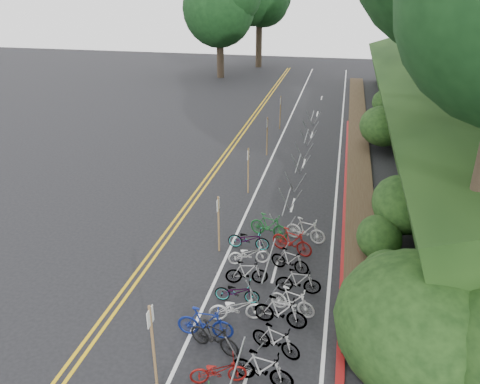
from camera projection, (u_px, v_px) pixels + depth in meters
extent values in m
plane|color=black|center=(162.00, 328.00, 15.20)|extent=(120.00, 120.00, 0.00)
cube|color=gold|center=(193.00, 196.00, 24.51)|extent=(0.12, 80.00, 0.01)
cube|color=gold|center=(198.00, 196.00, 24.45)|extent=(0.12, 80.00, 0.01)
cube|color=silver|center=(252.00, 201.00, 23.89)|extent=(0.12, 80.00, 0.01)
cube|color=silver|center=(335.00, 209.00, 23.06)|extent=(0.12, 80.00, 0.01)
cube|color=silver|center=(275.00, 271.00, 18.14)|extent=(0.10, 1.60, 0.01)
cube|color=silver|center=(293.00, 205.00, 23.48)|extent=(0.10, 1.60, 0.01)
cube|color=silver|center=(304.00, 163.00, 28.81)|extent=(0.10, 1.60, 0.01)
cube|color=silver|center=(312.00, 135.00, 34.14)|extent=(0.10, 1.60, 0.01)
cube|color=silver|center=(317.00, 114.00, 39.48)|extent=(0.10, 1.60, 0.01)
cube|color=silver|center=(322.00, 98.00, 44.81)|extent=(0.10, 1.60, 0.01)
cube|color=maroon|center=(346.00, 193.00, 24.72)|extent=(0.25, 28.00, 0.10)
cube|color=black|center=(472.00, 104.00, 30.94)|extent=(12.32, 44.00, 9.11)
cube|color=#382819|center=(358.00, 137.00, 33.46)|extent=(1.40, 44.00, 0.16)
ellipsoid|color=#284C19|center=(390.00, 277.00, 16.02)|extent=(2.00, 2.80, 1.60)
ellipsoid|color=#284C19|center=(403.00, 204.00, 20.09)|extent=(2.60, 3.64, 2.08)
ellipsoid|color=#284C19|center=(417.00, 151.00, 25.01)|extent=(2.20, 3.08, 1.76)
ellipsoid|color=#284C19|center=(382.00, 126.00, 30.80)|extent=(3.00, 4.20, 2.40)
ellipsoid|color=#284C19|center=(388.00, 103.00, 35.92)|extent=(2.40, 3.36, 1.92)
ellipsoid|color=#284C19|center=(402.00, 84.00, 38.94)|extent=(2.80, 3.92, 2.24)
ellipsoid|color=#284C19|center=(379.00, 237.00, 18.78)|extent=(1.80, 2.52, 1.44)
ellipsoid|color=#284C19|center=(424.00, 120.00, 28.16)|extent=(3.20, 4.48, 2.56)
ellipsoid|color=black|center=(425.00, 324.00, 13.57)|extent=(5.28, 6.16, 3.52)
cylinder|color=#2D2319|center=(477.00, 88.00, 21.28)|extent=(0.86, 0.86, 6.69)
cylinder|color=#2D2319|center=(449.00, 44.00, 35.18)|extent=(0.83, 0.83, 6.24)
cylinder|color=#2D2319|center=(465.00, 20.00, 41.33)|extent=(0.88, 0.88, 7.13)
cylinder|color=#2D2319|center=(220.00, 52.00, 53.10)|extent=(0.81, 0.81, 5.79)
ellipsoid|color=black|center=(219.00, 2.00, 50.92)|extent=(7.92, 7.92, 7.53)
cylinder|color=#2D2319|center=(259.00, 46.00, 59.72)|extent=(0.79, 0.79, 5.35)
ellipsoid|color=black|center=(259.00, 6.00, 57.75)|extent=(6.93, 6.93, 6.59)
cylinder|color=gray|center=(234.00, 374.00, 11.97)|extent=(0.05, 2.80, 0.05)
cylinder|color=gray|center=(235.00, 353.00, 13.41)|extent=(0.56, 0.04, 1.09)
cylinder|color=gray|center=(254.00, 356.00, 13.30)|extent=(0.56, 0.04, 1.09)
cylinder|color=gray|center=(269.00, 260.00, 16.80)|extent=(0.05, 3.00, 0.05)
cylinder|color=gray|center=(254.00, 295.00, 15.85)|extent=(0.58, 0.04, 1.13)
cylinder|color=gray|center=(270.00, 297.00, 15.74)|extent=(0.58, 0.04, 1.13)
cylinder|color=gray|center=(267.00, 252.00, 18.34)|extent=(0.58, 0.04, 1.13)
cylinder|color=gray|center=(281.00, 254.00, 18.23)|extent=(0.58, 0.04, 1.13)
cylinder|color=gray|center=(287.00, 201.00, 21.24)|extent=(0.05, 3.00, 0.05)
cylinder|color=gray|center=(276.00, 226.00, 20.29)|extent=(0.58, 0.04, 1.13)
cylinder|color=gray|center=(288.00, 227.00, 20.18)|extent=(0.58, 0.04, 1.13)
cylinder|color=gray|center=(284.00, 199.00, 22.78)|extent=(0.58, 0.04, 1.13)
cylinder|color=gray|center=(296.00, 200.00, 22.67)|extent=(0.58, 0.04, 1.13)
cylinder|color=gray|center=(298.00, 163.00, 25.69)|extent=(0.05, 3.00, 0.05)
cylinder|color=gray|center=(290.00, 182.00, 24.74)|extent=(0.58, 0.04, 1.13)
cylinder|color=gray|center=(300.00, 183.00, 24.63)|extent=(0.58, 0.04, 1.13)
cylinder|color=gray|center=(295.00, 163.00, 27.22)|extent=(0.58, 0.04, 1.13)
cylinder|color=gray|center=(305.00, 164.00, 27.11)|extent=(0.58, 0.04, 1.13)
cylinder|color=gray|center=(306.00, 136.00, 30.13)|extent=(0.05, 3.00, 0.05)
cylinder|color=gray|center=(299.00, 151.00, 29.18)|extent=(0.58, 0.04, 1.13)
cylinder|color=gray|center=(308.00, 152.00, 29.07)|extent=(0.58, 0.04, 1.13)
cylinder|color=gray|center=(304.00, 138.00, 31.67)|extent=(0.58, 0.04, 1.13)
cylinder|color=gray|center=(312.00, 138.00, 31.56)|extent=(0.58, 0.04, 1.13)
cylinder|color=gray|center=(312.00, 116.00, 34.58)|extent=(0.05, 3.00, 0.05)
cylinder|color=gray|center=(306.00, 128.00, 33.63)|extent=(0.58, 0.04, 1.13)
cylinder|color=gray|center=(314.00, 129.00, 33.52)|extent=(0.58, 0.04, 1.13)
cylinder|color=gray|center=(310.00, 118.00, 36.11)|extent=(0.58, 0.04, 1.13)
cylinder|color=gray|center=(317.00, 119.00, 36.00)|extent=(0.58, 0.04, 1.13)
cylinder|color=brown|center=(153.00, 347.00, 12.53)|extent=(0.08, 0.08, 2.70)
cube|color=silver|center=(150.00, 317.00, 12.12)|extent=(0.02, 0.40, 0.50)
cylinder|color=brown|center=(219.00, 224.00, 19.01)|extent=(0.08, 0.08, 2.50)
cube|color=silver|center=(218.00, 205.00, 18.63)|extent=(0.02, 0.40, 0.50)
cylinder|color=brown|center=(248.00, 171.00, 24.34)|extent=(0.08, 0.08, 2.50)
cube|color=silver|center=(248.00, 155.00, 23.97)|extent=(0.02, 0.40, 0.50)
cylinder|color=brown|center=(267.00, 137.00, 29.67)|extent=(0.08, 0.08, 2.50)
cube|color=silver|center=(267.00, 123.00, 29.30)|extent=(0.02, 0.40, 0.50)
cylinder|color=brown|center=(280.00, 113.00, 35.01)|extent=(0.08, 0.08, 2.50)
cube|color=silver|center=(281.00, 101.00, 34.64)|extent=(0.02, 0.40, 0.50)
imported|color=navy|center=(205.00, 323.00, 14.61)|extent=(0.54, 1.84, 1.10)
imported|color=maroon|center=(218.00, 370.00, 12.98)|extent=(1.03, 1.70, 0.84)
imported|color=slate|center=(262.00, 369.00, 12.88)|extent=(0.80, 1.88, 1.10)
imported|color=black|center=(214.00, 336.00, 14.08)|extent=(1.00, 1.80, 1.04)
imported|color=slate|center=(276.00, 340.00, 13.98)|extent=(1.00, 1.69, 0.98)
imported|color=beige|center=(236.00, 307.00, 15.40)|extent=(1.12, 1.93, 0.96)
imported|color=slate|center=(280.00, 312.00, 15.11)|extent=(0.75, 1.85, 1.08)
imported|color=slate|center=(237.00, 292.00, 16.27)|extent=(0.62, 1.62, 0.84)
imported|color=beige|center=(292.00, 301.00, 15.69)|extent=(0.94, 1.70, 0.98)
imported|color=slate|center=(247.00, 272.00, 17.24)|extent=(0.76, 1.64, 0.95)
imported|color=slate|center=(298.00, 281.00, 16.70)|extent=(0.53, 1.66, 0.98)
imported|color=beige|center=(249.00, 254.00, 18.49)|extent=(1.08, 1.75, 0.87)
imported|color=slate|center=(290.00, 260.00, 17.98)|extent=(0.94, 1.66, 0.96)
imported|color=slate|center=(249.00, 239.00, 19.49)|extent=(0.64, 1.77, 0.93)
imported|color=maroon|center=(292.00, 241.00, 19.16)|extent=(1.14, 1.89, 1.10)
imported|color=#144C1E|center=(269.00, 226.00, 20.39)|extent=(1.01, 1.88, 1.09)
imported|color=beige|center=(306.00, 230.00, 20.05)|extent=(0.98, 1.86, 1.08)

